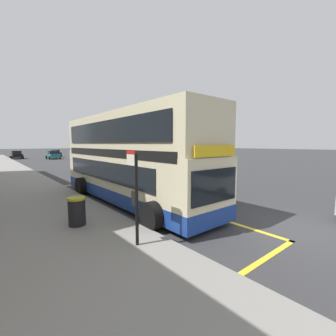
% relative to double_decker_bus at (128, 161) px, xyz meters
% --- Properties ---
extents(ground_plane, '(260.00, 260.00, 0.00)m').
position_rel_double_decker_bus_xyz_m(ground_plane, '(2.46, 24.83, -2.06)').
color(ground_plane, '#333335').
extents(double_decker_bus, '(3.17, 11.18, 4.40)m').
position_rel_double_decker_bus_xyz_m(double_decker_bus, '(0.00, 0.00, 0.00)').
color(double_decker_bus, beige).
rests_on(double_decker_bus, ground).
extents(bus_bay_markings, '(2.99, 14.17, 0.01)m').
position_rel_double_decker_bus_xyz_m(bus_bay_markings, '(-0.05, -0.42, -2.06)').
color(bus_bay_markings, yellow).
rests_on(bus_bay_markings, ground).
extents(bus_stop_sign, '(0.09, 0.51, 2.61)m').
position_rel_double_decker_bus_xyz_m(bus_stop_sign, '(-2.50, -4.82, -0.38)').
color(bus_stop_sign, black).
rests_on(bus_stop_sign, pavement_near).
extents(parked_car_black_kerbside, '(2.09, 4.20, 1.62)m').
position_rel_double_decker_bus_xyz_m(parked_car_black_kerbside, '(7.36, 47.10, -1.26)').
color(parked_car_black_kerbside, black).
rests_on(parked_car_black_kerbside, ground).
extents(parked_car_black_behind, '(2.09, 4.20, 1.62)m').
position_rel_double_decker_bus_xyz_m(parked_car_black_behind, '(-0.50, 43.57, -1.26)').
color(parked_car_black_behind, black).
rests_on(parked_car_black_behind, ground).
extents(parked_car_teal_across, '(2.09, 4.20, 1.62)m').
position_rel_double_decker_bus_xyz_m(parked_car_teal_across, '(5.00, 38.45, -1.26)').
color(parked_car_teal_across, '#196066').
rests_on(parked_car_teal_across, ground).
extents(litter_bin, '(0.60, 0.60, 0.98)m').
position_rel_double_decker_bus_xyz_m(litter_bin, '(-3.29, -2.26, -1.43)').
color(litter_bin, black).
rests_on(litter_bin, pavement_near).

